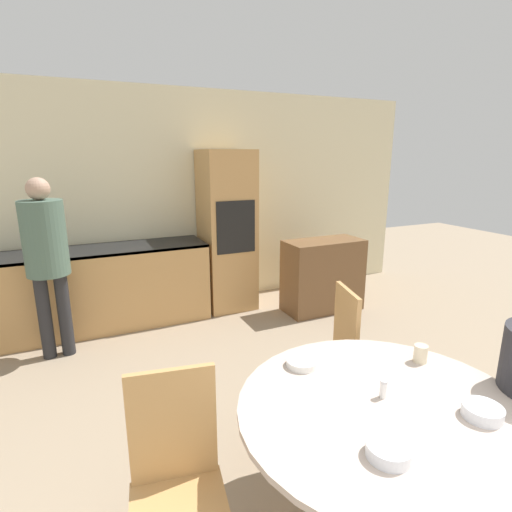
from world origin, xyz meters
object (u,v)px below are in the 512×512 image
Objects in this scene: bowl_near at (389,451)px; bowl_centre at (482,412)px; oven_unit at (227,231)px; person_standing at (46,250)px; bowl_far at (302,363)px; dining_table at (382,446)px; chair_far_right at (333,351)px; sideboard at (323,275)px; chair_far_left at (176,473)px; cup at (421,354)px.

bowl_near is 1.03× the size of bowl_centre.
person_standing is at bearing -164.51° from oven_unit.
dining_table is at bearing -71.52° from bowl_far.
chair_far_right is 5.80× the size of bowl_far.
chair_far_right reaches higher than dining_table.
sideboard is at bearing 59.81° from bowl_near.
dining_table is at bearing -62.38° from person_standing.
chair_far_left reaches higher than dining_table.
dining_table is 8.01× the size of bowl_centre.
chair_far_left is at bearing 144.63° from bowl_near.
bowl_near is at bearing -101.18° from oven_unit.
person_standing is at bearing 178.67° from sideboard.
oven_unit is at bearing 15.49° from person_standing.
person_standing is 9.85× the size of bowl_far.
sideboard is 2.97m from person_standing.
bowl_near is (-0.66, -0.47, -0.02)m from cup.
oven_unit is at bearing -167.88° from chair_far_right.
sideboard is 5.57× the size of bowl_far.
cup is at bearing 27.21° from dining_table.
bowl_near is at bearing -94.18° from bowl_far.
dining_table is 0.57m from cup.
bowl_centre is at bearing 14.43° from chair_far_right.
oven_unit is 3.50m from bowl_centre.
bowl_far is (-0.64, -2.80, -0.18)m from oven_unit.
bowl_far is at bearing 159.07° from cup.
dining_table is 0.54m from bowl_far.
sideboard is 5.47× the size of bowl_near.
sideboard is at bearing 54.92° from chair_far_left.
cup is (-0.04, -3.03, -0.15)m from oven_unit.
sideboard is 0.96× the size of chair_far_left.
bowl_centre is at bearing -92.69° from oven_unit.
person_standing is at bearing 111.62° from chair_far_left.
bowl_centre is at bearing -111.87° from sideboard.
chair_far_left is at bearing -134.63° from sideboard.
person_standing reaches higher than dining_table.
cup is 0.81m from bowl_near.
chair_far_left is (-1.38, -3.01, -0.41)m from oven_unit.
sideboard is 3.14m from bowl_centre.
oven_unit is at bearing 89.33° from cup.
dining_table is 0.93m from chair_far_left.
chair_far_right is 1.12m from bowl_centre.
cup is 0.57× the size of bowl_far.
chair_far_right reaches higher than bowl_centre.
bowl_centre is at bearing -12.00° from chair_far_left.
person_standing is (-2.91, 0.07, 0.59)m from sideboard.
oven_unit is at bearing 77.10° from bowl_far.
bowl_far is at bearing 25.51° from chair_far_left.
oven_unit reaches higher than bowl_centre.
person_standing is 17.35× the size of cup.
chair_far_left is at bearing 179.20° from cup.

